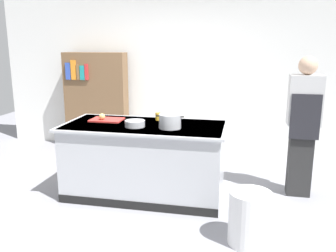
{
  "coord_description": "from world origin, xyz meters",
  "views": [
    {
      "loc": [
        1.16,
        -4.1,
        1.88
      ],
      "look_at": [
        0.25,
        0.2,
        0.85
      ],
      "focal_mm": 38.6,
      "sensor_mm": 36.0,
      "label": 1
    }
  ],
  "objects_px": {
    "onion": "(102,117)",
    "juice_cup": "(158,116)",
    "mixing_bowl": "(135,124)",
    "bookshelf": "(96,101)",
    "trash_bin": "(250,218)",
    "stock_pot": "(170,121)",
    "person_chef": "(303,124)"
  },
  "relations": [
    {
      "from": "onion",
      "to": "juice_cup",
      "type": "xyz_separation_m",
      "value": [
        0.68,
        0.2,
        -0.01
      ]
    },
    {
      "from": "mixing_bowl",
      "to": "bookshelf",
      "type": "height_order",
      "value": "bookshelf"
    },
    {
      "from": "trash_bin",
      "to": "mixing_bowl",
      "type": "bearing_deg",
      "value": 150.27
    },
    {
      "from": "onion",
      "to": "trash_bin",
      "type": "relative_size",
      "value": 0.15
    },
    {
      "from": "mixing_bowl",
      "to": "bookshelf",
      "type": "xyz_separation_m",
      "value": [
        -1.3,
        1.92,
        -0.08
      ]
    },
    {
      "from": "stock_pot",
      "to": "juice_cup",
      "type": "relative_size",
      "value": 3.23
    },
    {
      "from": "stock_pot",
      "to": "person_chef",
      "type": "bearing_deg",
      "value": 18.21
    },
    {
      "from": "onion",
      "to": "mixing_bowl",
      "type": "height_order",
      "value": "onion"
    },
    {
      "from": "bookshelf",
      "to": "juice_cup",
      "type": "bearing_deg",
      "value": -45.59
    },
    {
      "from": "stock_pot",
      "to": "mixing_bowl",
      "type": "bearing_deg",
      "value": -178.13
    },
    {
      "from": "trash_bin",
      "to": "bookshelf",
      "type": "xyz_separation_m",
      "value": [
        -2.66,
        2.69,
        0.59
      ]
    },
    {
      "from": "stock_pot",
      "to": "bookshelf",
      "type": "height_order",
      "value": "bookshelf"
    },
    {
      "from": "mixing_bowl",
      "to": "juice_cup",
      "type": "distance_m",
      "value": 0.44
    },
    {
      "from": "mixing_bowl",
      "to": "juice_cup",
      "type": "relative_size",
      "value": 2.38
    },
    {
      "from": "bookshelf",
      "to": "stock_pot",
      "type": "bearing_deg",
      "value": -47.89
    },
    {
      "from": "stock_pot",
      "to": "trash_bin",
      "type": "bearing_deg",
      "value": -40.15
    },
    {
      "from": "bookshelf",
      "to": "person_chef",
      "type": "bearing_deg",
      "value": -23.24
    },
    {
      "from": "stock_pot",
      "to": "mixing_bowl",
      "type": "height_order",
      "value": "stock_pot"
    },
    {
      "from": "onion",
      "to": "stock_pot",
      "type": "xyz_separation_m",
      "value": [
        0.91,
        -0.19,
        0.02
      ]
    },
    {
      "from": "stock_pot",
      "to": "bookshelf",
      "type": "relative_size",
      "value": 0.19
    },
    {
      "from": "onion",
      "to": "bookshelf",
      "type": "height_order",
      "value": "bookshelf"
    },
    {
      "from": "onion",
      "to": "stock_pot",
      "type": "height_order",
      "value": "stock_pot"
    },
    {
      "from": "juice_cup",
      "to": "onion",
      "type": "bearing_deg",
      "value": -163.57
    },
    {
      "from": "onion",
      "to": "trash_bin",
      "type": "bearing_deg",
      "value": -27.81
    },
    {
      "from": "juice_cup",
      "to": "stock_pot",
      "type": "bearing_deg",
      "value": -58.72
    },
    {
      "from": "stock_pot",
      "to": "person_chef",
      "type": "xyz_separation_m",
      "value": [
        1.54,
        0.51,
        -0.07
      ]
    },
    {
      "from": "person_chef",
      "to": "bookshelf",
      "type": "bearing_deg",
      "value": 69.18
    },
    {
      "from": "bookshelf",
      "to": "trash_bin",
      "type": "bearing_deg",
      "value": -45.41
    },
    {
      "from": "juice_cup",
      "to": "trash_bin",
      "type": "height_order",
      "value": "juice_cup"
    },
    {
      "from": "person_chef",
      "to": "mixing_bowl",
      "type": "bearing_deg",
      "value": 107.29
    },
    {
      "from": "onion",
      "to": "bookshelf",
      "type": "bearing_deg",
      "value": 115.22
    },
    {
      "from": "stock_pot",
      "to": "bookshelf",
      "type": "distance_m",
      "value": 2.58
    }
  ]
}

